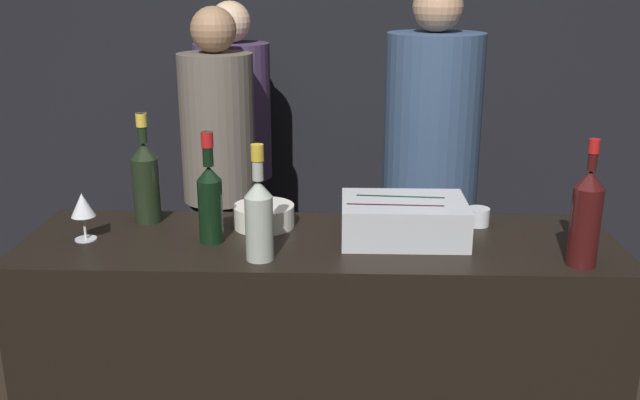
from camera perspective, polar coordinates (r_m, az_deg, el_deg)
wall_back_chalkboard at (r=4.19m, az=0.93°, el=12.18°), size 6.40×0.06×2.80m
bar_counter at (r=2.42m, az=-0.02°, el=-14.47°), size 1.82×0.52×1.01m
ice_bin_with_bottles at (r=2.20m, az=6.63°, el=-1.46°), size 0.38×0.26×0.12m
bowl_white at (r=2.31m, az=-4.52°, el=-1.21°), size 0.20×0.20×0.07m
wine_glass at (r=2.28m, az=-18.46°, el=-0.50°), size 0.07×0.07×0.15m
candle_votive at (r=2.37m, az=12.52°, el=-1.31°), size 0.07×0.07×0.06m
rose_wine_bottle at (r=2.01m, az=-4.91°, el=-1.16°), size 0.08×0.08×0.34m
red_wine_bottle_tall at (r=2.09m, az=20.51°, el=-1.19°), size 0.08×0.08×0.36m
red_wine_bottle_burgundy at (r=2.16m, az=-8.80°, el=0.17°), size 0.07×0.07×0.34m
champagne_bottle at (r=2.38m, az=-13.77°, el=1.64°), size 0.09×0.09×0.36m
person_in_hoodie at (r=3.18m, az=8.81°, el=2.58°), size 0.42×0.42×1.77m
person_blond_tee at (r=3.83m, az=-6.84°, el=4.31°), size 0.39×0.39×1.67m
person_grey_polo at (r=3.45m, az=-8.06°, el=2.85°), size 0.35×0.35×1.66m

